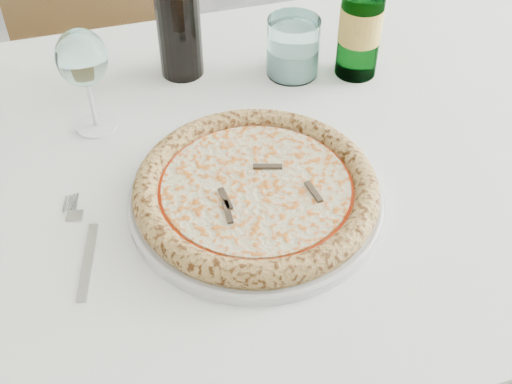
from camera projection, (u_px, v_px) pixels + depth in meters
dining_table at (231, 200)px, 1.00m from camera, size 1.55×1.02×0.76m
chair_far at (95, 48)px, 1.58m from camera, size 0.45×0.45×0.93m
plate at (256, 198)px, 0.87m from camera, size 0.35×0.35×0.02m
pizza at (256, 189)px, 0.86m from camera, size 0.33×0.33×0.03m
fork at (83, 245)px, 0.82m from camera, size 0.05×0.18×0.00m
wine_glass at (82, 61)px, 0.91m from camera, size 0.07×0.07×0.17m
tumbler at (293, 51)px, 1.07m from camera, size 0.09×0.09×0.10m
beer_bottle at (362, 14)px, 1.03m from camera, size 0.07×0.07×0.27m
wine_bottle at (177, 4)px, 1.02m from camera, size 0.07×0.07×0.30m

